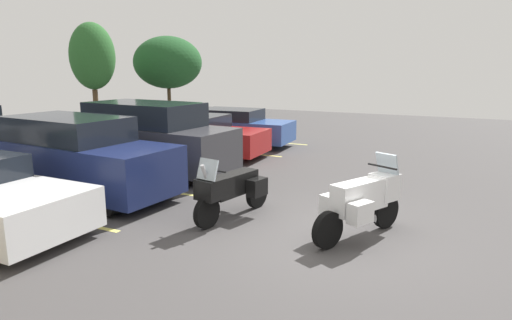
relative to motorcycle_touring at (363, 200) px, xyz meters
name	(u,v)px	position (x,y,z in m)	size (l,w,h in m)	color
ground	(327,238)	(-0.24, 0.56, -0.73)	(44.00, 44.00, 0.10)	#423F3F
motorcycle_touring	(363,200)	(0.00, 0.00, 0.00)	(2.08, 1.24, 1.46)	black
motorcycle_second	(231,188)	(-0.19, 2.60, -0.05)	(2.19, 0.97, 1.34)	black
parking_stripes	(28,213)	(-1.78, 6.61, -0.68)	(21.00, 5.00, 0.01)	#EAE066
car_navy	(79,157)	(-0.31, 6.65, 0.25)	(2.20, 4.99, 1.87)	navy
car_charcoal	(151,138)	(2.32, 6.64, 0.33)	(2.24, 5.01, 2.02)	#38383D
car_red	(203,136)	(4.97, 6.58, 0.01)	(2.02, 4.32, 1.41)	maroon
car_blue	(234,127)	(7.37, 6.72, 0.03)	(2.01, 4.62, 1.42)	#2D519E
tree_center	(92,56)	(12.24, 18.95, 2.94)	(2.63, 2.63, 5.60)	#4C3823
tree_far_left	(168,62)	(17.63, 17.53, 2.63)	(4.66, 4.66, 5.09)	#4C3823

